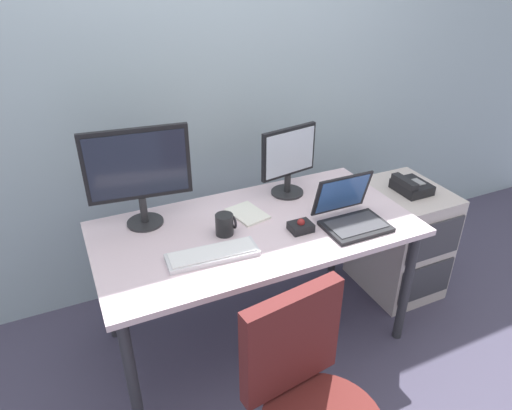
{
  "coord_description": "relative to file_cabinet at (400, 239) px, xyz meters",
  "views": [
    {
      "loc": [
        -0.81,
        -1.76,
        1.94
      ],
      "look_at": [
        0.0,
        0.0,
        0.85
      ],
      "focal_mm": 32.39,
      "sensor_mm": 36.0,
      "label": 1
    }
  ],
  "objects": [
    {
      "name": "paper_notepad",
      "position": [
        -1.0,
        0.07,
        0.39
      ],
      "size": [
        0.19,
        0.23,
        0.01
      ],
      "primitive_type": "cube",
      "rotation": [
        0.0,
        0.0,
        0.21
      ],
      "color": "white",
      "rests_on": "desk"
    },
    {
      "name": "laptop",
      "position": [
        -0.57,
        -0.22,
        0.44
      ],
      "size": [
        0.31,
        0.28,
        0.23
      ],
      "color": "black",
      "rests_on": "desk"
    },
    {
      "name": "desk",
      "position": [
        -1.01,
        -0.05,
        0.31
      ],
      "size": [
        1.57,
        0.8,
        0.73
      ],
      "color": "silver",
      "rests_on": "ground"
    },
    {
      "name": "back_wall",
      "position": [
        -1.01,
        0.7,
        1.05
      ],
      "size": [
        6.0,
        0.1,
        2.8
      ],
      "primitive_type": "cube",
      "color": "#9AAEB8",
      "rests_on": "ground"
    },
    {
      "name": "ground_plane",
      "position": [
        -1.01,
        -0.05,
        -0.35
      ],
      "size": [
        8.0,
        8.0,
        0.0
      ],
      "primitive_type": "plane",
      "color": "#464157"
    },
    {
      "name": "file_cabinet",
      "position": [
        0.0,
        0.0,
        0.0
      ],
      "size": [
        0.42,
        0.53,
        0.69
      ],
      "color": "beige",
      "rests_on": "ground"
    },
    {
      "name": "keyboard",
      "position": [
        -1.29,
        -0.2,
        0.4
      ],
      "size": [
        0.42,
        0.16,
        0.03
      ],
      "color": "silver",
      "rests_on": "desk"
    },
    {
      "name": "monitor_main",
      "position": [
        -1.5,
        0.21,
        0.68
      ],
      "size": [
        0.49,
        0.18,
        0.5
      ],
      "color": "#262628",
      "rests_on": "desk"
    },
    {
      "name": "trackball_mouse",
      "position": [
        -0.83,
        -0.17,
        0.41
      ],
      "size": [
        0.11,
        0.09,
        0.07
      ],
      "color": "black",
      "rests_on": "desk"
    },
    {
      "name": "desk_phone",
      "position": [
        -0.01,
        -0.02,
        0.38
      ],
      "size": [
        0.17,
        0.2,
        0.09
      ],
      "color": "black",
      "rests_on": "file_cabinet"
    },
    {
      "name": "coffee_mug",
      "position": [
        -1.17,
        -0.05,
        0.44
      ],
      "size": [
        0.1,
        0.09,
        0.1
      ],
      "color": "black",
      "rests_on": "desk"
    },
    {
      "name": "monitor_side",
      "position": [
        -0.7,
        0.2,
        0.6
      ],
      "size": [
        0.34,
        0.18,
        0.38
      ],
      "color": "#262628",
      "rests_on": "desk"
    }
  ]
}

